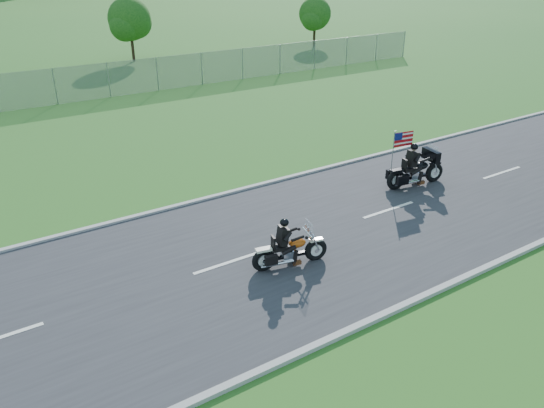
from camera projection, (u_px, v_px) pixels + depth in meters
ground at (289, 244)px, 15.61m from camera, size 420.00×420.00×0.00m
road at (289, 243)px, 15.61m from camera, size 120.00×8.00×0.04m
curb_north at (224, 194)px, 18.66m from camera, size 120.00×0.18×0.12m
curb_south at (387, 314)px, 12.53m from camera, size 120.00×0.18×0.12m
tree_fence_near at (130, 21)px, 40.02m from camera, size 3.52×3.28×4.75m
tree_fence_far at (315, 15)px, 46.49m from camera, size 3.08×2.87×4.20m
motorcycle_lead at (289, 251)px, 14.31m from camera, size 2.18×0.83×1.48m
motorcycle_follow at (416, 171)px, 19.21m from camera, size 2.47×0.93×2.06m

